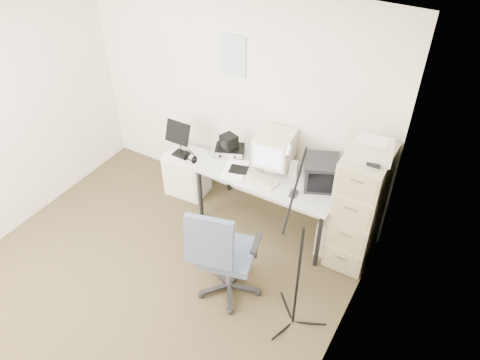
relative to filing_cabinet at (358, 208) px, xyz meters
The scene contains 22 objects.
floor 2.26m from the filing_cabinet, 136.87° to the right, with size 3.60×3.60×0.01m, color #382B18.
ceiling 2.85m from the filing_cabinet, 136.87° to the right, with size 3.60×3.60×0.01m, color white.
wall_back 1.72m from the filing_cabinet, 168.55° to the left, with size 3.60×0.02×2.50m, color white.
wall_right 1.61m from the filing_cabinet, 81.54° to the right, with size 0.02×3.60×2.50m, color white.
wall_calendar 1.97m from the filing_cabinet, 169.10° to the left, with size 0.30×0.02×0.44m, color white.
filing_cabinet is the anchor object (origin of this frame).
printer 0.73m from the filing_cabinet, 90.00° to the right, with size 0.39×0.27×0.15m, color #BAB39B.
desk 0.99m from the filing_cabinet, behind, with size 1.50×0.70×0.73m, color #B0B0B0.
crt_monitor 1.02m from the filing_cabinet, behind, with size 0.37×0.39×0.40m, color #BAB39B.
crt_tv 0.50m from the filing_cabinet, behind, with size 0.32×0.34×0.30m, color black.
desk_speaker 0.76m from the filing_cabinet, behind, with size 0.08×0.08×0.15m, color silver.
keyboard 1.03m from the filing_cabinet, 169.51° to the right, with size 0.42×0.15×0.02m, color #BAB39B.
mouse 0.65m from the filing_cabinet, 158.86° to the right, with size 0.06×0.11×0.03m, color black.
radio_receiver 1.50m from the filing_cabinet, behind, with size 0.31×0.22×0.09m, color black.
radio_speaker 1.51m from the filing_cabinet, behind, with size 0.16×0.15×0.16m, color black.
papers 1.30m from the filing_cabinet, behind, with size 0.23×0.32×0.02m, color white.
pc_tower 0.50m from the filing_cabinet, behind, with size 0.21×0.46×0.43m, color #BAB39B.
office_chair 1.35m from the filing_cabinet, 129.69° to the right, with size 0.62×0.62×1.07m, color slate.
side_cart 2.09m from the filing_cabinet, behind, with size 0.45×0.36×0.56m, color silver.
music_stand 2.10m from the filing_cabinet, behind, with size 0.31×0.16×0.45m, color black.
headphones 1.94m from the filing_cabinet, behind, with size 0.16×0.16×0.03m, color black.
mic_stand 1.09m from the filing_cabinet, 98.47° to the right, with size 0.02×0.02×1.57m, color black.
Camera 1 is at (2.27, -2.03, 3.71)m, focal length 35.00 mm.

